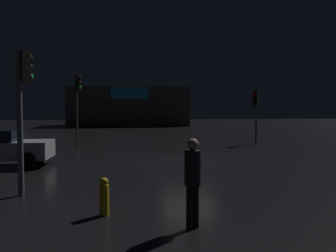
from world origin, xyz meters
name	(u,v)px	position (x,y,z in m)	size (l,w,h in m)	color
ground_plane	(189,160)	(0.00, 0.00, 0.00)	(120.00, 120.00, 0.00)	black
store_building	(129,107)	(-1.85, 33.32, 2.75)	(16.83, 9.06, 5.49)	#4C4742
traffic_signal_main	(78,92)	(-5.74, 5.59, 3.44)	(0.42, 0.42, 4.48)	#595B60
traffic_signal_opposite	(23,95)	(-5.86, -5.49, 2.78)	(0.42, 0.42, 3.98)	#595B60
traffic_signal_cross_left	(256,105)	(6.04, 6.10, 2.66)	(0.42, 0.42, 3.60)	#595B60
car_near	(0,148)	(-8.16, -0.64, 0.79)	(4.06, 2.07, 1.53)	#B7B7BF
pedestrian	(193,176)	(-1.81, -8.65, 1.06)	(0.46, 0.46, 1.81)	black
fire_hydrant	(104,197)	(-3.60, -7.58, 0.42)	(0.22, 0.22, 0.86)	gold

